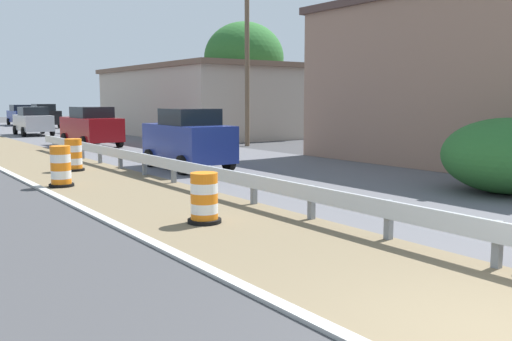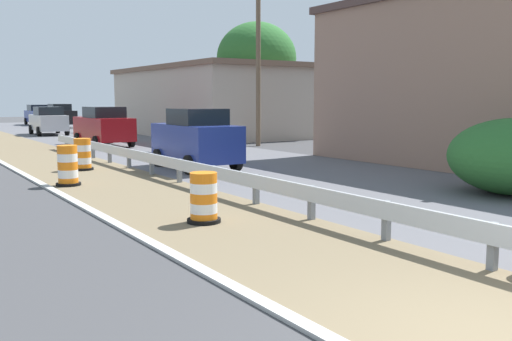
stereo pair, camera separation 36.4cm
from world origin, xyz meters
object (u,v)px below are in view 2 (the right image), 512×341
at_px(car_lead_near_lane, 48,121).
at_px(car_lead_far_lane, 196,139).
at_px(traffic_barrel_far, 83,156).
at_px(car_trailing_near_lane, 38,115).
at_px(traffic_barrel_mid, 68,167).
at_px(car_mid_far_lane, 60,116).
at_px(car_trailing_far_lane, 104,126).
at_px(utility_pole_mid, 258,57).
at_px(traffic_barrel_close, 204,200).

distance_m(car_lead_near_lane, car_lead_far_lane, 22.58).
height_order(traffic_barrel_far, car_trailing_near_lane, car_trailing_near_lane).
distance_m(car_lead_near_lane, car_trailing_near_lane, 16.07).
distance_m(traffic_barrel_mid, car_mid_far_lane, 35.03).
height_order(traffic_barrel_mid, car_mid_far_lane, car_mid_far_lane).
xyz_separation_m(car_lead_near_lane, car_trailing_far_lane, (0.19, -11.13, 0.06)).
relative_size(traffic_barrel_far, car_trailing_near_lane, 0.24).
bearing_deg(car_lead_far_lane, traffic_barrel_far, 64.09).
xyz_separation_m(car_trailing_far_lane, utility_pole_mid, (6.67, -4.66, 3.56)).
relative_size(traffic_barrel_mid, car_trailing_far_lane, 0.24).
relative_size(car_mid_far_lane, utility_pole_mid, 0.52).
relative_size(car_lead_near_lane, car_lead_far_lane, 1.09).
bearing_deg(car_lead_far_lane, traffic_barrel_mid, 108.63).
bearing_deg(traffic_barrel_mid, utility_pole_mid, 34.59).
xyz_separation_m(car_lead_far_lane, utility_pole_mid, (7.16, 6.79, 3.53)).
relative_size(traffic_barrel_far, car_trailing_far_lane, 0.23).
bearing_deg(traffic_barrel_close, traffic_barrel_mid, 98.38).
xyz_separation_m(car_lead_near_lane, car_lead_far_lane, (-0.30, -22.58, 0.09)).
height_order(car_trailing_near_lane, car_lead_far_lane, car_lead_far_lane).
height_order(traffic_barrel_far, car_lead_far_lane, car_lead_far_lane).
xyz_separation_m(traffic_barrel_far, car_lead_far_lane, (3.46, -1.80, 0.56)).
height_order(car_lead_near_lane, utility_pole_mid, utility_pole_mid).
relative_size(car_lead_near_lane, car_trailing_far_lane, 0.93).
relative_size(car_trailing_far_lane, utility_pole_mid, 0.53).
xyz_separation_m(traffic_barrel_close, traffic_barrel_far, (0.44, 9.67, 0.05)).
height_order(traffic_barrel_far, car_mid_far_lane, car_mid_far_lane).
xyz_separation_m(traffic_barrel_close, car_trailing_near_lane, (7.02, 46.26, 0.51)).
height_order(traffic_barrel_far, utility_pole_mid, utility_pole_mid).
xyz_separation_m(car_lead_near_lane, car_trailing_near_lane, (2.81, 15.82, -0.00)).
distance_m(car_lead_near_lane, utility_pole_mid, 17.59).
bearing_deg(traffic_barrel_mid, car_lead_far_lane, 17.05).
relative_size(car_trailing_near_lane, utility_pole_mid, 0.53).
xyz_separation_m(car_trailing_near_lane, utility_pole_mid, (4.05, -31.61, 3.63)).
relative_size(traffic_barrel_mid, car_mid_far_lane, 0.25).
bearing_deg(traffic_barrel_far, car_trailing_far_lane, 67.75).
relative_size(traffic_barrel_close, car_mid_far_lane, 0.22).
bearing_deg(car_trailing_far_lane, car_lead_far_lane, 177.29).
relative_size(traffic_barrel_mid, traffic_barrel_far, 1.04).
bearing_deg(car_trailing_near_lane, traffic_barrel_close, -7.17).
xyz_separation_m(car_mid_far_lane, car_trailing_far_lane, (-3.16, -21.04, 0.01)).
distance_m(car_lead_near_lane, car_trailing_far_lane, 11.13).
bearing_deg(car_lead_near_lane, utility_pole_mid, -154.43).
relative_size(traffic_barrel_mid, utility_pole_mid, 0.13).
relative_size(car_trailing_near_lane, car_trailing_far_lane, 0.99).
distance_m(car_lead_far_lane, car_trailing_far_lane, 11.46).
distance_m(car_trailing_near_lane, car_trailing_far_lane, 27.07).
height_order(traffic_barrel_close, traffic_barrel_mid, traffic_barrel_mid).
height_order(traffic_barrel_far, car_lead_near_lane, car_lead_near_lane).
bearing_deg(car_trailing_far_lane, car_mid_far_lane, -8.82).
bearing_deg(car_trailing_near_lane, traffic_barrel_mid, -9.83).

